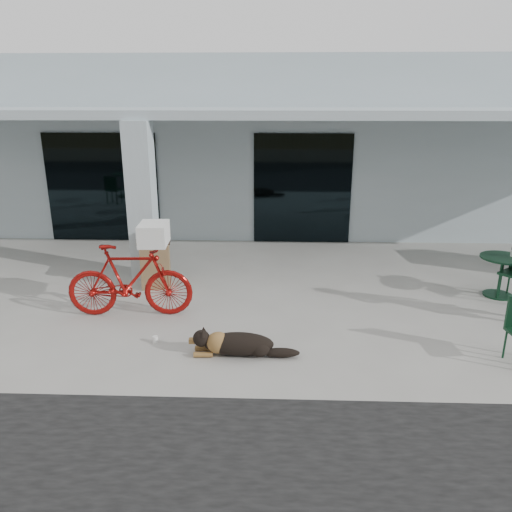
{
  "coord_description": "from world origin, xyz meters",
  "views": [
    {
      "loc": [
        1.11,
        -7.29,
        3.57
      ],
      "look_at": [
        0.81,
        0.65,
        1.0
      ],
      "focal_mm": 35.0,
      "sensor_mm": 36.0,
      "label": 1
    }
  ],
  "objects_px": {
    "dog": "(239,343)",
    "trash_receptacle": "(155,260)",
    "cafe_table_far": "(501,276)",
    "bicycle": "(130,280)"
  },
  "relations": [
    {
      "from": "cafe_table_far",
      "to": "bicycle",
      "type": "bearing_deg",
      "value": -170.5
    },
    {
      "from": "bicycle",
      "to": "dog",
      "type": "height_order",
      "value": "bicycle"
    },
    {
      "from": "bicycle",
      "to": "trash_receptacle",
      "type": "bearing_deg",
      "value": -7.44
    },
    {
      "from": "trash_receptacle",
      "to": "cafe_table_far",
      "type": "bearing_deg",
      "value": -2.63
    },
    {
      "from": "cafe_table_far",
      "to": "trash_receptacle",
      "type": "xyz_separation_m",
      "value": [
        -6.48,
        0.3,
        0.14
      ]
    },
    {
      "from": "bicycle",
      "to": "dog",
      "type": "bearing_deg",
      "value": -127.55
    },
    {
      "from": "cafe_table_far",
      "to": "trash_receptacle",
      "type": "height_order",
      "value": "trash_receptacle"
    },
    {
      "from": "bicycle",
      "to": "trash_receptacle",
      "type": "relative_size",
      "value": 2.0
    },
    {
      "from": "dog",
      "to": "trash_receptacle",
      "type": "bearing_deg",
      "value": 121.85
    },
    {
      "from": "dog",
      "to": "trash_receptacle",
      "type": "xyz_separation_m",
      "value": [
        -1.81,
        2.7,
        0.33
      ]
    }
  ]
}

